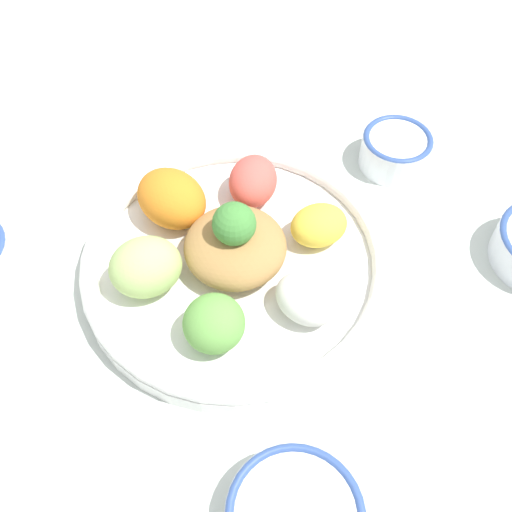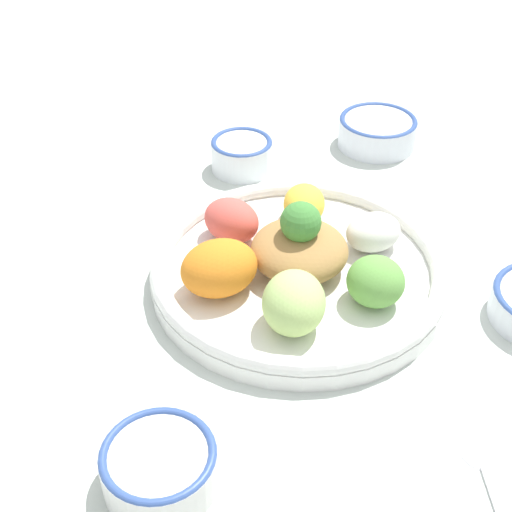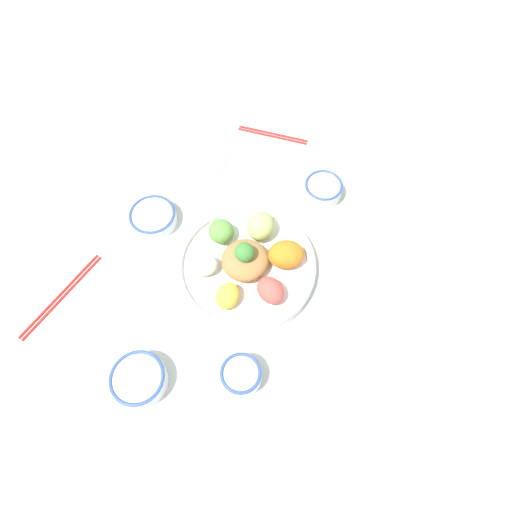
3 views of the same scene
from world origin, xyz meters
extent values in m
plane|color=silver|center=(0.00, 0.00, 0.00)|extent=(2.40, 2.40, 0.00)
cylinder|color=white|center=(-0.04, -0.01, 0.01)|extent=(0.33, 0.33, 0.02)
torus|color=white|center=(-0.04, -0.01, 0.03)|extent=(0.33, 0.33, 0.02)
ellipsoid|color=white|center=(0.05, 0.01, 0.04)|extent=(0.08, 0.07, 0.04)
ellipsoid|color=yellow|center=(-0.01, 0.08, 0.04)|extent=(0.07, 0.07, 0.04)
ellipsoid|color=#E55B51|center=(-0.10, 0.06, 0.05)|extent=(0.09, 0.09, 0.05)
ellipsoid|color=orange|center=(-0.13, -0.03, 0.05)|extent=(0.10, 0.09, 0.06)
ellipsoid|color=#B7DB7A|center=(-0.06, -0.10, 0.05)|extent=(0.08, 0.09, 0.06)
ellipsoid|color=#6BAD4C|center=(0.03, -0.08, 0.05)|extent=(0.09, 0.09, 0.05)
ellipsoid|color=#AD7F47|center=(-0.04, -0.01, 0.04)|extent=(0.11, 0.11, 0.05)
sphere|color=#478E3D|center=(-0.04, -0.01, 0.08)|extent=(0.04, 0.04, 0.04)
cylinder|color=white|center=(-0.06, 0.24, 0.02)|extent=(0.09, 0.09, 0.04)
torus|color=#38569E|center=(-0.06, 0.24, 0.04)|extent=(0.09, 0.09, 0.01)
cylinder|color=#DBB251|center=(-0.06, 0.24, 0.04)|extent=(0.07, 0.07, 0.00)
cylinder|color=white|center=(0.21, -0.11, 0.02)|extent=(0.12, 0.12, 0.03)
torus|color=#38569E|center=(0.21, -0.11, 0.03)|extent=(0.12, 0.12, 0.01)
cylinder|color=maroon|center=(0.21, -0.11, 0.03)|extent=(0.09, 0.09, 0.00)
cylinder|color=white|center=(-0.21, -0.25, 0.02)|extent=(0.10, 0.10, 0.04)
torus|color=#38569E|center=(-0.21, -0.25, 0.04)|extent=(0.10, 0.10, 0.01)
cylinder|color=#DBB251|center=(-0.21, -0.25, 0.03)|extent=(0.08, 0.08, 0.00)
cylinder|color=white|center=(0.14, 0.28, 0.02)|extent=(0.11, 0.11, 0.04)
torus|color=#38569E|center=(0.14, 0.28, 0.04)|extent=(0.11, 0.11, 0.01)
cylinder|color=maroon|center=(0.14, 0.28, 0.04)|extent=(0.09, 0.09, 0.00)
cylinder|color=red|center=(0.38, 0.11, 0.00)|extent=(0.12, 0.22, 0.01)
cylinder|color=red|center=(0.37, 0.11, 0.00)|extent=(0.12, 0.22, 0.01)
cylinder|color=red|center=(-0.06, -0.43, 0.00)|extent=(0.20, 0.04, 0.01)
cylinder|color=red|center=(-0.06, -0.44, 0.00)|extent=(0.20, 0.04, 0.01)
cube|color=silver|center=(0.06, -0.32, 0.00)|extent=(0.02, 0.09, 0.01)
ellipsoid|color=silver|center=(0.07, -0.26, 0.00)|extent=(0.05, 0.05, 0.01)
camera|label=1|loc=(0.28, -0.21, 0.54)|focal=42.00mm
camera|label=2|loc=(-0.19, -0.61, 0.52)|focal=50.00mm
camera|label=3|loc=(-0.12, 0.43, 0.91)|focal=30.00mm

